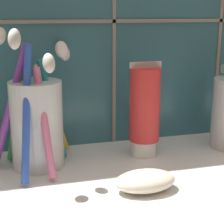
{
  "coord_description": "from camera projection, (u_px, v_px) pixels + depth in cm",
  "views": [
    {
      "loc": [
        -13.1,
        -39.16,
        21.77
      ],
      "look_at": [
        -1.58,
        3.08,
        9.9
      ],
      "focal_mm": 60.0,
      "sensor_mm": 36.0,
      "label": 1
    }
  ],
  "objects": [
    {
      "name": "soap_bar",
      "position": [
        145.0,
        181.0,
        0.42
      ],
      "size": [
        7.08,
        4.35,
        2.34
      ],
      "primitive_type": "ellipsoid",
      "color": "silver",
      "rests_on": "sink_counter"
    },
    {
      "name": "sink_counter",
      "position": [
        131.0,
        188.0,
        0.45
      ],
      "size": [
        68.89,
        29.26,
        2.0
      ],
      "primitive_type": "cube",
      "color": "white",
      "rests_on": "ground"
    },
    {
      "name": "toothbrush_cup",
      "position": [
        36.0,
        119.0,
        0.48
      ],
      "size": [
        13.0,
        13.96,
        18.31
      ],
      "color": "silver",
      "rests_on": "sink_counter"
    },
    {
      "name": "toothpaste_tube",
      "position": [
        145.0,
        110.0,
        0.52
      ],
      "size": [
        4.42,
        4.21,
        13.21
      ],
      "color": "white",
      "rests_on": "sink_counter"
    }
  ]
}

